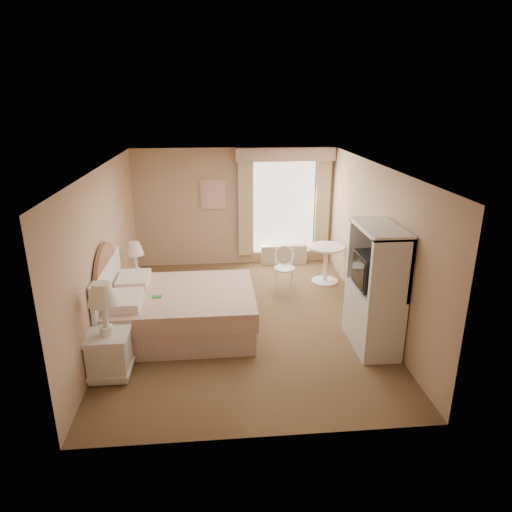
{
  "coord_description": "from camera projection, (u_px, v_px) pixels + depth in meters",
  "views": [
    {
      "loc": [
        -0.43,
        -6.72,
        3.46
      ],
      "look_at": [
        0.23,
        0.3,
        1.0
      ],
      "focal_mm": 32.0,
      "sensor_mm": 36.0,
      "label": 1
    }
  ],
  "objects": [
    {
      "name": "cafe_chair",
      "position": [
        284.0,
        264.0,
        8.61
      ],
      "size": [
        0.43,
        0.43,
        0.82
      ],
      "rotation": [
        0.0,
        0.0,
        -0.09
      ],
      "color": "white",
      "rests_on": "room"
    },
    {
      "name": "armoire",
      "position": [
        375.0,
        298.0,
        6.51
      ],
      "size": [
        0.55,
        1.09,
        1.82
      ],
      "color": "silver",
      "rests_on": "room"
    },
    {
      "name": "room",
      "position": [
        243.0,
        248.0,
        7.09
      ],
      "size": [
        4.21,
        5.51,
        2.51
      ],
      "color": "brown",
      "rests_on": "ground"
    },
    {
      "name": "nightstand_near",
      "position": [
        108.0,
        343.0,
        5.83
      ],
      "size": [
        0.53,
        0.53,
        1.29
      ],
      "color": "silver",
      "rests_on": "room"
    },
    {
      "name": "framed_art",
      "position": [
        213.0,
        194.0,
        9.5
      ],
      "size": [
        0.52,
        0.04,
        0.62
      ],
      "color": "#D8B384",
      "rests_on": "room"
    },
    {
      "name": "nightstand_far",
      "position": [
        137.0,
        279.0,
        8.13
      ],
      "size": [
        0.44,
        0.44,
        1.07
      ],
      "color": "silver",
      "rests_on": "room"
    },
    {
      "name": "bed",
      "position": [
        173.0,
        310.0,
        7.0
      ],
      "size": [
        2.26,
        1.78,
        1.57
      ],
      "color": "tan",
      "rests_on": "room"
    },
    {
      "name": "round_table",
      "position": [
        326.0,
        258.0,
        8.89
      ],
      "size": [
        0.7,
        0.7,
        0.74
      ],
      "color": "white",
      "rests_on": "room"
    },
    {
      "name": "window",
      "position": [
        284.0,
        203.0,
        9.65
      ],
      "size": [
        2.05,
        0.22,
        2.51
      ],
      "color": "white",
      "rests_on": "room"
    }
  ]
}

